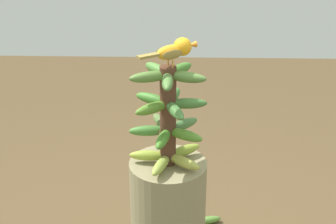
% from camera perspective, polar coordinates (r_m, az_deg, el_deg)
% --- Properties ---
extents(banana_bunch, '(0.26, 0.26, 0.35)m').
position_cam_1_polar(banana_bunch, '(1.64, -0.01, -0.59)').
color(banana_bunch, '#4C2D1E').
rests_on(banana_bunch, banana_tree).
extents(perched_bird, '(0.13, 0.18, 0.09)m').
position_cam_1_polar(perched_bird, '(1.56, 0.89, 7.08)').
color(perched_bird, '#C68933').
rests_on(perched_bird, banana_bunch).
extents(fallen_banana, '(0.08, 0.16, 0.04)m').
position_cam_1_polar(fallen_banana, '(3.01, 4.58, -12.15)').
color(fallen_banana, '#548433').
rests_on(fallen_banana, ground).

